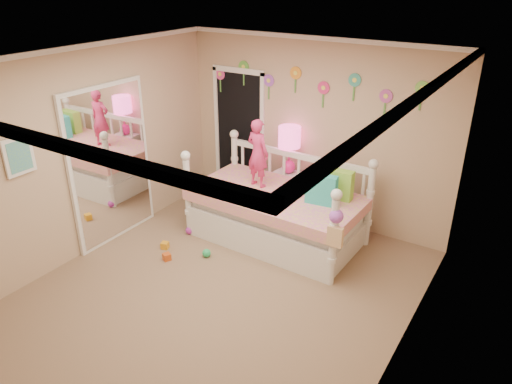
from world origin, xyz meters
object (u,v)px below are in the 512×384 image
Objects in this scene: child at (258,153)px; nightstand at (288,194)px; daybed at (277,197)px; table_lamp at (289,143)px.

child is 1.36× the size of nightstand.
child reaches higher than daybed.
table_lamp is (0.14, 0.62, -0.01)m from child.
table_lamp reaches higher than nightstand.
daybed is 0.89m from table_lamp.
nightstand is 0.80m from table_lamp.
daybed is 3.34× the size of nightstand.
table_lamp is at bearing 107.97° from daybed.
daybed is at bearing 177.53° from child.
child is at bearing -102.49° from table_lamp.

